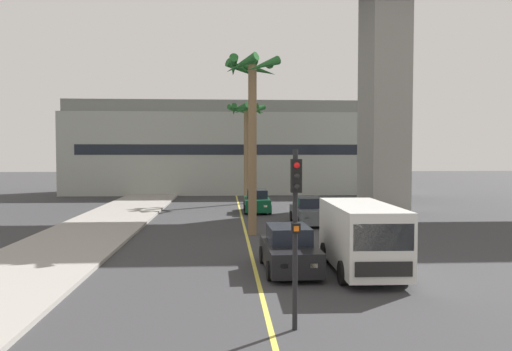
{
  "coord_description": "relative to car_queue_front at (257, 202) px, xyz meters",
  "views": [
    {
      "loc": [
        -1.04,
        -2.91,
        4.11
      ],
      "look_at": [
        0.0,
        14.0,
        3.35
      ],
      "focal_mm": 34.93,
      "sensor_mm": 36.0,
      "label": 1
    }
  ],
  "objects": [
    {
      "name": "car_queue_front",
      "position": [
        0.0,
        0.0,
        0.0
      ],
      "size": [
        1.89,
        4.13,
        1.56
      ],
      "color": "#0C4728",
      "rests_on": "ground"
    },
    {
      "name": "sidewalk_left",
      "position": [
        -9.15,
        -15.71,
        -0.65
      ],
      "size": [
        4.8,
        80.0,
        0.15
      ],
      "primitive_type": "cube",
      "color": "#9E9991",
      "rests_on": "ground"
    },
    {
      "name": "car_queue_second",
      "position": [
        2.64,
        -6.15,
        0.0
      ],
      "size": [
        1.87,
        4.12,
        1.56
      ],
      "color": "#4C5156",
      "rests_on": "ground"
    },
    {
      "name": "palm_tree_mid_median",
      "position": [
        -0.86,
        -9.65,
        6.11
      ],
      "size": [
        2.9,
        3.0,
        9.02
      ],
      "color": "brown",
      "rests_on": "ground"
    },
    {
      "name": "delivery_van",
      "position": [
        2.45,
        -17.91,
        0.57
      ],
      "size": [
        2.23,
        5.28,
        2.36
      ],
      "color": "silver",
      "rests_on": "ground"
    },
    {
      "name": "pier_building_backdrop",
      "position": [
        -1.15,
        17.58,
        3.88
      ],
      "size": [
        34.14,
        8.04,
        9.33
      ],
      "color": "#ADB2A8",
      "rests_on": "ground"
    },
    {
      "name": "palm_tree_near_median",
      "position": [
        -0.49,
        5.99,
        5.82
      ],
      "size": [
        3.22,
        3.23,
        8.21
      ],
      "color": "brown",
      "rests_on": "ground"
    },
    {
      "name": "traffic_light_median_near",
      "position": [
        -0.59,
        -23.35,
        1.99
      ],
      "size": [
        0.24,
        0.37,
        4.2
      ],
      "color": "black",
      "rests_on": "ground"
    },
    {
      "name": "lane_stripe_center",
      "position": [
        -1.15,
        -7.71,
        -0.72
      ],
      "size": [
        0.14,
        56.0,
        0.01
      ],
      "primitive_type": "cube",
      "color": "#DBCC4C",
      "rests_on": "ground"
    },
    {
      "name": "car_queue_third",
      "position": [
        0.02,
        -17.44,
        0.0
      ],
      "size": [
        1.9,
        4.13,
        1.56
      ],
      "color": "black",
      "rests_on": "ground"
    }
  ]
}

